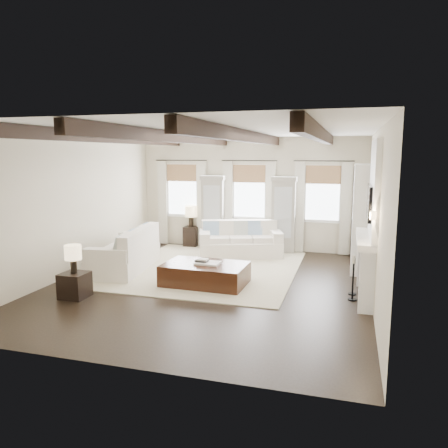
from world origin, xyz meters
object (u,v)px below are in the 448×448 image
(ottoman, at_px, (205,274))
(side_table_back, at_px, (191,236))
(sofa_back, at_px, (240,242))
(sofa_left, at_px, (127,253))
(side_table_front, at_px, (75,285))

(ottoman, distance_m, side_table_back, 3.93)
(sofa_back, bearing_deg, ottoman, -91.18)
(sofa_left, xyz_separation_m, ottoman, (2.17, -0.63, -0.18))
(sofa_left, height_order, side_table_back, sofa_left)
(ottoman, relative_size, side_table_back, 2.89)
(sofa_back, distance_m, sofa_left, 3.10)
(ottoman, height_order, side_table_front, side_table_front)
(side_table_front, bearing_deg, ottoman, 34.50)
(sofa_back, relative_size, side_table_back, 4.00)
(sofa_back, relative_size, side_table_front, 4.93)
(sofa_left, relative_size, ottoman, 1.41)
(sofa_left, distance_m, side_table_front, 2.12)
(ottoman, bearing_deg, side_table_front, -143.84)
(sofa_back, xyz_separation_m, side_table_back, (-1.70, 0.77, -0.08))
(sofa_left, relative_size, side_table_front, 5.03)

